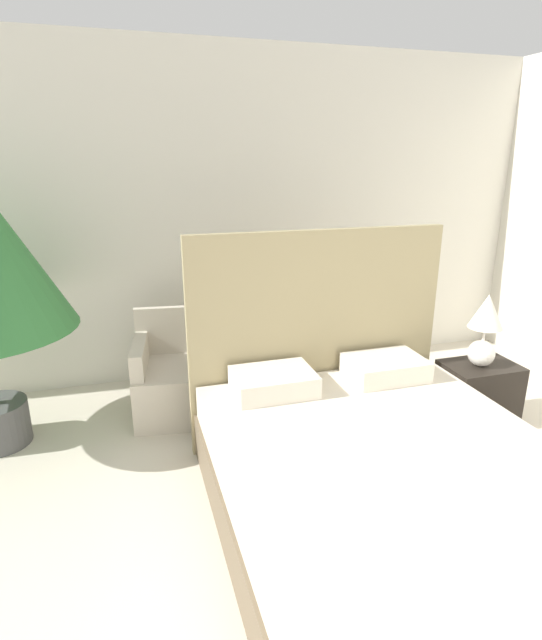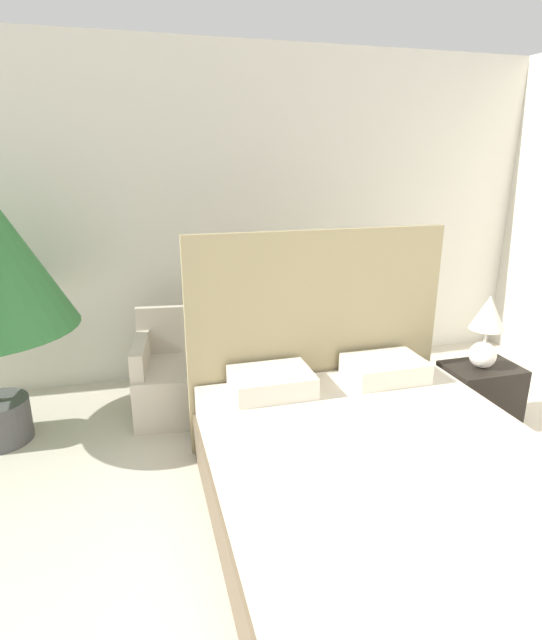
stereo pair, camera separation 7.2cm
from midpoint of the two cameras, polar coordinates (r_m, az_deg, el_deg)
name	(u,v)px [view 2 (the right image)]	position (r m, az deg, el deg)	size (l,w,h in m)	color
wall_back	(246,218)	(4.63, -2.42, 11.57)	(10.00, 0.06, 2.90)	silver
bed	(380,479)	(2.92, 13.12, -17.33)	(1.83, 2.26, 1.52)	brown
armchair_near_window_left	(177,380)	(4.10, -10.17, -6.79)	(0.72, 0.74, 0.81)	beige
armchair_near_window_right	(285,368)	(4.26, 2.06, -5.52)	(0.67, 0.69, 0.81)	beige
nightstand	(479,396)	(4.16, 23.11, -7.99)	(0.55, 0.38, 0.49)	black
table_lamp	(487,327)	(3.94, 23.90, -0.71)	(0.25, 0.25, 0.55)	white
side_table	(233,383)	(4.15, -3.84, -7.17)	(0.37, 0.37, 0.41)	#B7AD93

